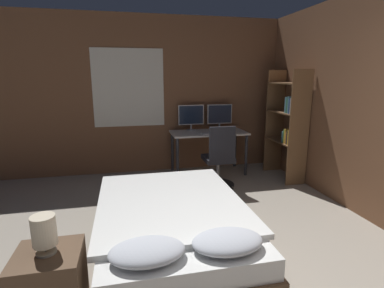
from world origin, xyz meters
The scene contains 12 objects.
wall_back centered at (-0.01, 3.89, 1.35)m, with size 12.00×0.08×2.70m.
wall_side_right centered at (1.89, 1.50, 1.35)m, with size 0.06×12.00×2.70m.
bed centered at (-0.51, 1.29, 0.23)m, with size 1.43×2.10×0.53m.
nightstand centered at (-1.49, 0.59, 0.25)m, with size 0.45×0.44×0.50m.
bedside_lamp centered at (-1.49, 0.59, 0.66)m, with size 0.16×0.16×0.28m.
desk centered at (0.49, 3.51, 0.65)m, with size 1.30×0.63×0.74m.
monitor_left centered at (0.22, 3.72, 1.00)m, with size 0.46×0.16×0.45m.
monitor_right centered at (0.75, 3.72, 1.00)m, with size 0.46×0.16×0.45m.
keyboard centered at (0.49, 3.29, 0.75)m, with size 0.34×0.13×0.02m.
computer_mouse centered at (0.75, 3.29, 0.76)m, with size 0.07×0.05×0.04m.
office_chair centered at (0.45, 2.77, 0.39)m, with size 0.52×0.52×0.98m.
bookshelf centered at (1.67, 2.92, 0.98)m, with size 0.34×0.80×1.79m.
Camera 1 is at (-0.92, -1.42, 1.69)m, focal length 28.00 mm.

